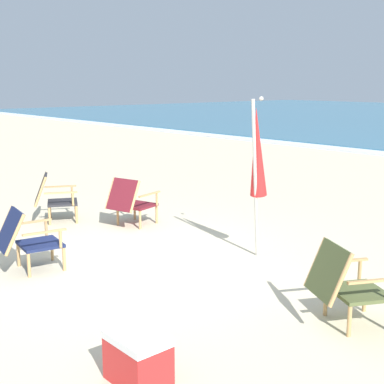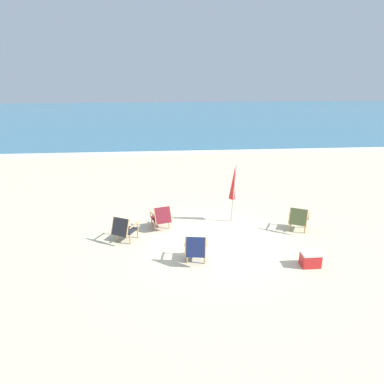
# 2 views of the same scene
# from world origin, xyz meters

# --- Properties ---
(ground_plane) EXTENTS (80.00, 80.00, 0.00)m
(ground_plane) POSITION_xyz_m (0.00, 0.00, 0.00)
(ground_plane) COLOR beige
(sea) EXTENTS (80.00, 40.00, 0.10)m
(sea) POSITION_xyz_m (0.00, 32.54, 0.05)
(sea) COLOR teal
(sea) RESTS_ON ground
(surf_band) EXTENTS (80.00, 1.10, 0.06)m
(surf_band) POSITION_xyz_m (0.00, 12.24, 0.03)
(surf_band) COLOR white
(surf_band) RESTS_ON ground
(beach_chair_mid_center) EXTENTS (0.83, 0.88, 0.81)m
(beach_chair_mid_center) POSITION_xyz_m (2.75, 0.34, 0.43)
(beach_chair_mid_center) COLOR #515B33
(beach_chair_mid_center) RESTS_ON ground
(beach_chair_far_center) EXTENTS (0.83, 0.88, 0.81)m
(beach_chair_far_center) POSITION_xyz_m (-2.67, 0.08, 0.43)
(beach_chair_far_center) COLOR #28282D
(beach_chair_far_center) RESTS_ON ground
(beach_chair_back_right) EXTENTS (0.74, 0.85, 0.80)m
(beach_chair_back_right) POSITION_xyz_m (-1.57, 0.88, 0.43)
(beach_chair_back_right) COLOR maroon
(beach_chair_back_right) RESTS_ON ground
(beach_chair_front_right) EXTENTS (0.68, 0.82, 0.79)m
(beach_chair_front_right) POSITION_xyz_m (-0.67, -1.28, 0.43)
(beach_chair_front_right) COLOR #19234C
(beach_chair_front_right) RESTS_ON ground
(umbrella_furled_red) EXTENTS (0.32, 0.40, 2.12)m
(umbrella_furled_red) POSITION_xyz_m (0.81, 1.23, 1.38)
(umbrella_furled_red) COLOR #B7B2A8
(umbrella_furled_red) RESTS_ON ground
(cooler_box) EXTENTS (0.49, 0.35, 0.40)m
(cooler_box) POSITION_xyz_m (2.28, -1.72, 0.20)
(cooler_box) COLOR red
(cooler_box) RESTS_ON ground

